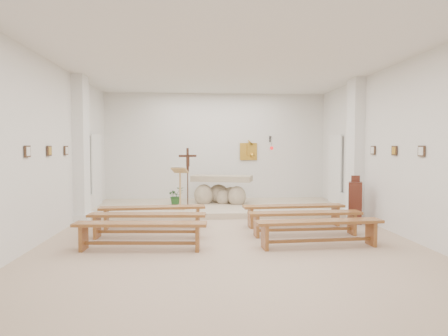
{
  "coord_description": "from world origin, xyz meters",
  "views": [
    {
      "loc": [
        -0.59,
        -7.78,
        1.79
      ],
      "look_at": [
        0.04,
        1.6,
        1.3
      ],
      "focal_mm": 32.0,
      "sensor_mm": 36.0,
      "label": 1
    }
  ],
  "objects": [
    {
      "name": "pilaster_right",
      "position": [
        3.37,
        2.0,
        1.75
      ],
      "size": [
        0.26,
        0.55,
        3.5
      ],
      "primitive_type": "cube",
      "color": "white",
      "rests_on": "ground"
    },
    {
      "name": "wall_right",
      "position": [
        3.49,
        0.0,
        1.75
      ],
      "size": [
        0.02,
        10.0,
        3.5
      ],
      "primitive_type": "cube",
      "color": "silver",
      "rests_on": "ground"
    },
    {
      "name": "bench_right_second",
      "position": [
        1.58,
        0.09,
        0.37
      ],
      "size": [
        2.31,
        0.45,
        0.49
      ],
      "rotation": [
        0.0,
        0.0,
        0.04
      ],
      "color": "brown",
      "rests_on": "ground"
    },
    {
      "name": "station_frame_left_front",
      "position": [
        -3.47,
        -0.8,
        1.72
      ],
      "size": [
        0.03,
        0.2,
        0.2
      ],
      "primitive_type": "cube",
      "color": "#3F2A1B",
      "rests_on": "wall_left"
    },
    {
      "name": "radiator_right",
      "position": [
        3.43,
        2.7,
        0.27
      ],
      "size": [
        0.1,
        0.85,
        0.52
      ],
      "primitive_type": "cube",
      "color": "silver",
      "rests_on": "ground"
    },
    {
      "name": "station_frame_right_rear",
      "position": [
        3.47,
        1.2,
        1.72
      ],
      "size": [
        0.03,
        0.2,
        0.2
      ],
      "primitive_type": "cube",
      "color": "#3F2A1B",
      "rests_on": "wall_right"
    },
    {
      "name": "station_frame_right_front",
      "position": [
        3.47,
        -0.8,
        1.72
      ],
      "size": [
        0.03,
        0.2,
        0.2
      ],
      "primitive_type": "cube",
      "color": "#3F2A1B",
      "rests_on": "wall_right"
    },
    {
      "name": "lectern",
      "position": [
        -1.05,
        2.8,
        0.71
      ],
      "size": [
        0.48,
        0.44,
        1.14
      ],
      "rotation": [
        0.0,
        0.0,
        -0.3
      ],
      "color": "tan",
      "rests_on": "sanctuary_platform"
    },
    {
      "name": "wall_back",
      "position": [
        0.0,
        4.99,
        1.75
      ],
      "size": [
        7.0,
        0.02,
        3.5
      ],
      "primitive_type": "cube",
      "color": "silver",
      "rests_on": "ground"
    },
    {
      "name": "crucifix_stand",
      "position": [
        -0.86,
        3.19,
        1.09
      ],
      "size": [
        0.49,
        0.21,
        1.62
      ],
      "rotation": [
        0.0,
        0.0,
        0.22
      ],
      "color": "#3C2013",
      "rests_on": "sanctuary_platform"
    },
    {
      "name": "pilaster_left",
      "position": [
        -3.37,
        2.0,
        1.75
      ],
      "size": [
        0.26,
        0.55,
        3.5
      ],
      "primitive_type": "cube",
      "color": "white",
      "rests_on": "ground"
    },
    {
      "name": "ceiling",
      "position": [
        0.0,
        0.0,
        3.49
      ],
      "size": [
        7.0,
        10.0,
        0.02
      ],
      "primitive_type": "cube",
      "color": "silver",
      "rests_on": "wall_back"
    },
    {
      "name": "sanctuary_platform",
      "position": [
        0.0,
        3.5,
        0.07
      ],
      "size": [
        6.98,
        3.0,
        0.15
      ],
      "primitive_type": "cube",
      "color": "beige",
      "rests_on": "ground"
    },
    {
      "name": "wall_left",
      "position": [
        -3.49,
        0.0,
        1.75
      ],
      "size": [
        0.02,
        10.0,
        3.5
      ],
      "primitive_type": "cube",
      "color": "silver",
      "rests_on": "ground"
    },
    {
      "name": "ground",
      "position": [
        0.0,
        0.0,
        0.0
      ],
      "size": [
        7.0,
        10.0,
        0.0
      ],
      "primitive_type": "cube",
      "color": "tan",
      "rests_on": "ground"
    },
    {
      "name": "bench_left_second",
      "position": [
        -1.58,
        0.09,
        0.37
      ],
      "size": [
        2.32,
        0.53,
        0.49
      ],
      "rotation": [
        0.0,
        0.0,
        -0.07
      ],
      "color": "brown",
      "rests_on": "ground"
    },
    {
      "name": "sanctuary_lamp",
      "position": [
        1.75,
        4.71,
        1.81
      ],
      "size": [
        0.11,
        0.36,
        0.44
      ],
      "color": "black",
      "rests_on": "wall_back"
    },
    {
      "name": "gold_wall_relief",
      "position": [
        1.05,
        4.96,
        1.65
      ],
      "size": [
        0.55,
        0.04,
        0.55
      ],
      "primitive_type": "cube",
      "color": "gold",
      "rests_on": "wall_back"
    },
    {
      "name": "station_frame_right_mid",
      "position": [
        3.47,
        0.2,
        1.72
      ],
      "size": [
        0.03,
        0.2,
        0.2
      ],
      "primitive_type": "cube",
      "color": "#3F2A1B",
      "rests_on": "wall_right"
    },
    {
      "name": "bench_right_third",
      "position": [
        1.58,
        -0.85,
        0.37
      ],
      "size": [
        2.32,
        0.53,
        0.49
      ],
      "rotation": [
        0.0,
        0.0,
        0.07
      ],
      "color": "brown",
      "rests_on": "ground"
    },
    {
      "name": "potted_plant",
      "position": [
        -1.22,
        3.7,
        0.4
      ],
      "size": [
        0.59,
        0.57,
        0.5
      ],
      "primitive_type": "imported",
      "rotation": [
        0.0,
        0.0,
        0.56
      ],
      "color": "#245421",
      "rests_on": "sanctuary_platform"
    },
    {
      "name": "radiator_left",
      "position": [
        -3.43,
        2.7,
        0.27
      ],
      "size": [
        0.1,
        0.85,
        0.52
      ],
      "primitive_type": "cube",
      "color": "silver",
      "rests_on": "ground"
    },
    {
      "name": "altar",
      "position": [
        0.1,
        3.82,
        0.49
      ],
      "size": [
        1.85,
        1.12,
        0.89
      ],
      "rotation": [
        0.0,
        0.0,
        -0.28
      ],
      "color": "#BEAD91",
      "rests_on": "sanctuary_platform"
    },
    {
      "name": "bench_right_front",
      "position": [
        1.58,
        1.04,
        0.37
      ],
      "size": [
        2.32,
        0.53,
        0.49
      ],
      "rotation": [
        0.0,
        0.0,
        0.07
      ],
      "color": "brown",
      "rests_on": "ground"
    },
    {
      "name": "bench_left_front",
      "position": [
        -1.58,
        1.04,
        0.37
      ],
      "size": [
        2.32,
        0.52,
        0.49
      ],
      "rotation": [
        0.0,
        0.0,
        0.07
      ],
      "color": "brown",
      "rests_on": "ground"
    },
    {
      "name": "bench_left_third",
      "position": [
        -1.58,
        -0.85,
        0.37
      ],
      "size": [
        2.32,
        0.53,
        0.49
      ],
      "rotation": [
        0.0,
        0.0,
        -0.07
      ],
      "color": "brown",
      "rests_on": "ground"
    },
    {
      "name": "station_frame_left_rear",
      "position": [
        -3.47,
        1.2,
        1.72
      ],
      "size": [
        0.03,
        0.2,
        0.2
      ],
      "primitive_type": "cube",
      "color": "#3F2A1B",
      "rests_on": "wall_left"
    },
    {
      "name": "station_frame_left_mid",
      "position": [
        -3.47,
        0.2,
        1.72
      ],
      "size": [
        0.03,
        0.2,
        0.2
      ],
      "primitive_type": "cube",
      "color": "#3F2A1B",
      "rests_on": "wall_left"
    },
    {
      "name": "donation_pedestal",
      "position": [
        3.1,
        1.28,
        0.5
      ],
      "size": [
        0.39,
        0.39,
        1.13
      ],
      "rotation": [
        0.0,
        0.0,
        -0.38
      ],
      "color": "#551F18",
      "rests_on": "ground"
    }
  ]
}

